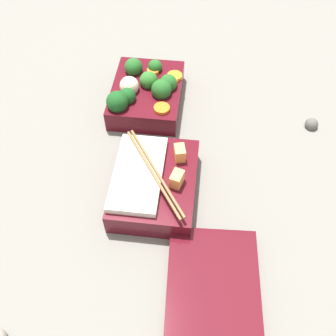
% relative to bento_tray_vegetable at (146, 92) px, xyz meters
% --- Properties ---
extents(ground_plane, '(3.00, 3.00, 0.00)m').
position_rel_bento_tray_vegetable_xyz_m(ground_plane, '(0.09, 0.02, -0.03)').
color(ground_plane, slate).
extents(bento_tray_vegetable, '(0.18, 0.15, 0.08)m').
position_rel_bento_tray_vegetable_xyz_m(bento_tray_vegetable, '(0.00, 0.00, 0.00)').
color(bento_tray_vegetable, '#510F19').
rests_on(bento_tray_vegetable, ground_plane).
extents(bento_tray_rice, '(0.18, 0.14, 0.07)m').
position_rel_bento_tray_vegetable_xyz_m(bento_tray_rice, '(0.22, 0.05, -0.01)').
color(bento_tray_rice, '#510F19').
rests_on(bento_tray_rice, ground_plane).
extents(bento_lid, '(0.19, 0.15, 0.02)m').
position_rel_bento_tray_vegetable_xyz_m(bento_lid, '(0.39, 0.16, -0.02)').
color(bento_lid, '#510F19').
rests_on(bento_lid, ground_plane).
extents(pebble_0, '(0.03, 0.03, 0.03)m').
position_rel_bento_tray_vegetable_xyz_m(pebble_0, '(0.03, 0.34, -0.03)').
color(pebble_0, '#595651').
rests_on(pebble_0, ground_plane).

